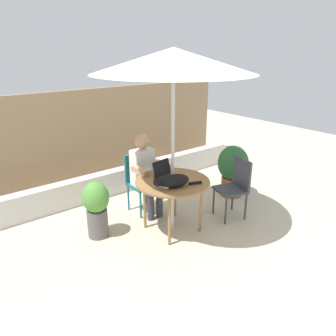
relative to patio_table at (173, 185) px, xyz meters
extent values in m
plane|color=beige|center=(0.00, 0.00, -0.68)|extent=(14.00, 14.00, 0.00)
cube|color=#937756|center=(0.00, 2.36, 0.18)|extent=(5.89, 0.08, 1.72)
cube|color=beige|center=(0.00, 1.57, -0.47)|extent=(5.30, 0.20, 0.42)
cylinder|color=olive|center=(0.00, 0.00, 0.05)|extent=(1.00, 1.00, 0.03)
cylinder|color=olive|center=(0.27, 0.27, -0.32)|extent=(0.04, 0.04, 0.71)
cylinder|color=olive|center=(-0.27, 0.27, -0.32)|extent=(0.04, 0.04, 0.71)
cylinder|color=olive|center=(-0.27, -0.27, -0.32)|extent=(0.04, 0.04, 0.71)
cylinder|color=olive|center=(0.27, -0.27, -0.32)|extent=(0.04, 0.04, 0.71)
cylinder|color=#B7B7BC|center=(0.00, 0.00, 0.45)|extent=(0.04, 0.04, 2.24)
cone|color=beige|center=(0.00, 0.00, 1.58)|extent=(1.98, 1.98, 0.30)
sphere|color=#B7B7BC|center=(0.00, 0.00, 1.60)|extent=(0.06, 0.06, 0.06)
cube|color=#1E606B|center=(0.00, 0.71, -0.24)|extent=(0.40, 0.40, 0.04)
cube|color=#1E606B|center=(0.00, 0.89, 0.00)|extent=(0.40, 0.04, 0.44)
cylinder|color=#1E606B|center=(0.17, 0.88, -0.46)|extent=(0.03, 0.03, 0.42)
cylinder|color=#1E606B|center=(-0.17, 0.88, -0.46)|extent=(0.03, 0.03, 0.42)
cylinder|color=#1E606B|center=(-0.17, 0.54, -0.46)|extent=(0.03, 0.03, 0.42)
cylinder|color=#1E606B|center=(0.17, 0.54, -0.46)|extent=(0.03, 0.03, 0.42)
cube|color=#33383F|center=(0.89, -0.25, -0.24)|extent=(0.49, 0.49, 0.04)
cube|color=#33383F|center=(1.07, -0.30, 0.00)|extent=(0.14, 0.40, 0.44)
cylinder|color=#33383F|center=(1.01, -0.46, -0.46)|extent=(0.03, 0.03, 0.42)
cylinder|color=#33383F|center=(1.10, -0.13, -0.46)|extent=(0.03, 0.03, 0.42)
cylinder|color=#33383F|center=(0.78, -0.04, -0.46)|extent=(0.03, 0.03, 0.42)
cylinder|color=#33383F|center=(0.69, -0.37, -0.46)|extent=(0.03, 0.03, 0.42)
cube|color=white|center=(0.00, 0.71, 0.05)|extent=(0.34, 0.20, 0.54)
sphere|color=tan|center=(0.00, 0.70, 0.45)|extent=(0.22, 0.22, 0.22)
cube|color=#383842|center=(-0.08, 0.56, -0.17)|extent=(0.12, 0.30, 0.12)
cylinder|color=#383842|center=(-0.08, 0.41, -0.45)|extent=(0.10, 0.10, 0.46)
cube|color=#383842|center=(0.08, 0.56, -0.17)|extent=(0.12, 0.30, 0.12)
cylinder|color=#383842|center=(0.08, 0.41, -0.45)|extent=(0.10, 0.10, 0.46)
cube|color=tan|center=(-0.20, 0.49, 0.10)|extent=(0.08, 0.32, 0.08)
cube|color=tan|center=(0.20, 0.49, 0.10)|extent=(0.08, 0.32, 0.08)
cube|color=black|center=(0.01, 0.13, 0.07)|extent=(0.33, 0.26, 0.02)
cube|color=black|center=(0.00, 0.24, 0.18)|extent=(0.30, 0.10, 0.20)
cube|color=black|center=(0.00, 0.25, 0.18)|extent=(0.30, 0.09, 0.20)
ellipsoid|color=black|center=(-0.12, -0.18, 0.15)|extent=(0.44, 0.29, 0.17)
sphere|color=black|center=(-0.34, -0.12, 0.17)|extent=(0.11, 0.11, 0.11)
ellipsoid|color=white|center=(-0.22, -0.15, 0.11)|extent=(0.15, 0.15, 0.09)
cylinder|color=black|center=(0.14, -0.28, 0.09)|extent=(0.18, 0.08, 0.04)
cone|color=black|center=(-0.33, -0.09, 0.22)|extent=(0.04, 0.04, 0.03)
cone|color=black|center=(-0.35, -0.14, 0.22)|extent=(0.04, 0.04, 0.03)
cylinder|color=#595654|center=(-0.89, 0.50, -0.48)|extent=(0.27, 0.27, 0.39)
ellipsoid|color=#4C8C38|center=(-0.89, 0.50, -0.10)|extent=(0.35, 0.35, 0.43)
cylinder|color=#9E5138|center=(1.51, 0.25, -0.51)|extent=(0.35, 0.35, 0.33)
ellipsoid|color=#26592D|center=(1.51, 0.25, -0.09)|extent=(0.51, 0.51, 0.60)
camera|label=1|loc=(-2.53, -3.08, 1.74)|focal=34.75mm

